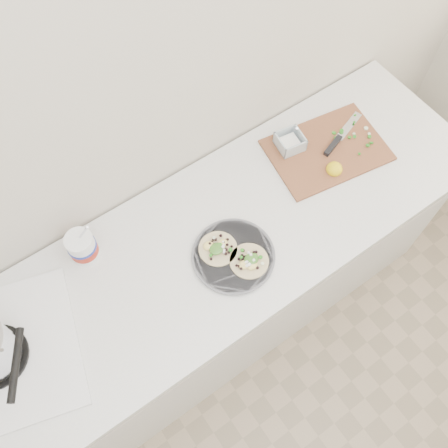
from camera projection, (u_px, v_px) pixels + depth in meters
counter at (189, 301)px, 2.15m from camera, size 2.44×0.66×0.90m
taco_plate at (233, 255)px, 1.74m from camera, size 0.29×0.29×0.04m
tub at (82, 245)px, 1.70m from camera, size 0.10×0.10×0.22m
cutboard at (324, 147)px, 1.95m from camera, size 0.49×0.38×0.07m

